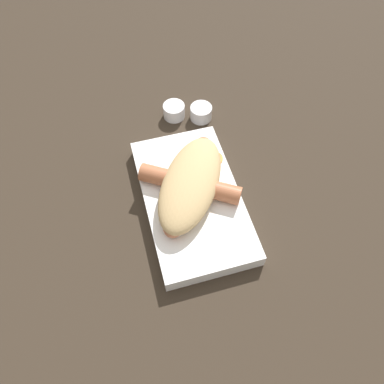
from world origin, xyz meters
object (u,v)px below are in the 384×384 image
(bread_roll, at_px, (191,183))
(sausage, at_px, (189,184))
(food_tray, at_px, (192,200))
(condiment_cup_far, at_px, (174,111))
(condiment_cup_near, at_px, (201,113))

(bread_roll, bearing_deg, sausage, -156.72)
(bread_roll, height_order, sausage, bread_roll)
(sausage, bearing_deg, food_tray, 4.82)
(sausage, distance_m, condiment_cup_far, 0.20)
(bread_roll, distance_m, condiment_cup_near, 0.19)
(condiment_cup_near, bearing_deg, food_tray, -20.59)
(sausage, distance_m, condiment_cup_near, 0.19)
(bread_roll, bearing_deg, condiment_cup_far, 174.14)
(food_tray, xyz_separation_m, condiment_cup_far, (-0.21, 0.02, -0.00))
(condiment_cup_far, bearing_deg, sausage, -6.44)
(sausage, height_order, condiment_cup_near, sausage)
(sausage, bearing_deg, bread_roll, 23.28)
(food_tray, relative_size, condiment_cup_near, 6.41)
(condiment_cup_near, xyz_separation_m, condiment_cup_far, (-0.02, -0.05, 0.00))
(condiment_cup_far, bearing_deg, condiment_cup_near, 69.41)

